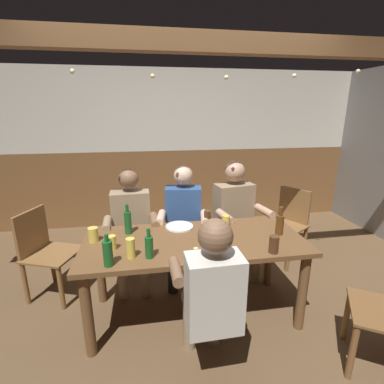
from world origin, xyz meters
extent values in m
plane|color=brown|center=(0.00, 0.00, 0.00)|extent=(7.07, 7.07, 0.00)
cube|color=beige|center=(0.00, 2.35, 1.78)|extent=(5.89, 0.12, 1.20)
cube|color=brown|center=(0.00, 2.35, 0.59)|extent=(5.89, 0.12, 1.18)
cube|color=brown|center=(0.00, 0.32, 2.31)|extent=(5.30, 0.14, 0.16)
cube|color=brown|center=(0.00, 0.05, 0.72)|extent=(1.86, 0.80, 0.04)
cylinder|color=brown|center=(-0.85, -0.27, 0.35)|extent=(0.08, 0.08, 0.70)
cylinder|color=brown|center=(0.85, -0.27, 0.35)|extent=(0.08, 0.08, 0.70)
cylinder|color=brown|center=(-0.85, 0.37, 0.35)|extent=(0.08, 0.08, 0.70)
cylinder|color=brown|center=(0.85, 0.37, 0.35)|extent=(0.08, 0.08, 0.70)
cube|color=#997F60|center=(-0.56, 0.75, 0.73)|extent=(0.40, 0.25, 0.53)
sphere|color=brown|center=(-0.56, 0.75, 1.12)|extent=(0.20, 0.20, 0.20)
cylinder|color=#997F60|center=(-0.44, 0.60, 0.48)|extent=(0.15, 0.43, 0.13)
cylinder|color=#997F60|center=(-0.66, 0.59, 0.48)|extent=(0.15, 0.43, 0.13)
cylinder|color=#997F60|center=(-0.43, 0.39, 0.21)|extent=(0.10, 0.10, 0.42)
cylinder|color=#997F60|center=(-0.65, 0.38, 0.21)|extent=(0.10, 0.10, 0.42)
cylinder|color=brown|center=(-0.32, 0.51, 0.75)|extent=(0.09, 0.28, 0.08)
cylinder|color=#997F60|center=(-0.77, 0.49, 0.75)|extent=(0.09, 0.28, 0.08)
cube|color=#2D4C84|center=(0.00, 0.75, 0.73)|extent=(0.41, 0.27, 0.55)
sphere|color=beige|center=(0.00, 0.75, 1.14)|extent=(0.20, 0.20, 0.20)
cylinder|color=black|center=(0.08, 0.58, 0.48)|extent=(0.20, 0.44, 0.13)
cylinder|color=black|center=(-0.13, 0.61, 0.48)|extent=(0.20, 0.44, 0.13)
cylinder|color=black|center=(0.04, 0.37, 0.21)|extent=(0.10, 0.10, 0.42)
cylinder|color=black|center=(-0.16, 0.40, 0.21)|extent=(0.10, 0.10, 0.42)
cylinder|color=beige|center=(0.18, 0.47, 0.76)|extent=(0.12, 0.29, 0.08)
cylinder|color=beige|center=(-0.26, 0.54, 0.76)|extent=(0.12, 0.29, 0.08)
cube|color=#997F60|center=(0.56, 0.75, 0.74)|extent=(0.45, 0.31, 0.56)
sphere|color=tan|center=(0.56, 0.75, 1.16)|extent=(0.22, 0.22, 0.22)
cylinder|color=#997F60|center=(0.70, 0.65, 0.48)|extent=(0.20, 0.40, 0.13)
cylinder|color=#997F60|center=(0.47, 0.60, 0.48)|extent=(0.20, 0.40, 0.13)
cylinder|color=#997F60|center=(0.73, 0.46, 0.21)|extent=(0.10, 0.10, 0.42)
cylinder|color=#997F60|center=(0.51, 0.41, 0.21)|extent=(0.10, 0.10, 0.42)
cylinder|color=tan|center=(0.84, 0.55, 0.77)|extent=(0.13, 0.29, 0.08)
cylinder|color=tan|center=(0.38, 0.45, 0.77)|extent=(0.13, 0.29, 0.08)
cube|color=silver|center=(0.00, -0.65, 0.71)|extent=(0.35, 0.22, 0.50)
sphere|color=brown|center=(0.00, -0.65, 1.10)|extent=(0.21, 0.21, 0.21)
cylinder|color=#997F60|center=(-0.10, -0.51, 0.48)|extent=(0.14, 0.39, 0.13)
cylinder|color=#997F60|center=(0.09, -0.51, 0.48)|extent=(0.14, 0.39, 0.13)
cylinder|color=#997F60|center=(-0.10, -0.32, 0.21)|extent=(0.10, 0.10, 0.42)
cylinder|color=#997F60|center=(0.09, -0.31, 0.21)|extent=(0.10, 0.10, 0.42)
cylinder|color=brown|center=(-0.21, -0.40, 0.74)|extent=(0.09, 0.28, 0.08)
cylinder|color=brown|center=(0.20, -0.39, 0.74)|extent=(0.09, 0.28, 0.08)
cube|color=brown|center=(1.23, 0.83, 0.45)|extent=(0.61, 0.61, 0.02)
cube|color=brown|center=(1.40, 0.94, 0.67)|extent=(0.24, 0.35, 0.42)
cylinder|color=brown|center=(1.17, 0.57, 0.22)|extent=(0.04, 0.04, 0.44)
cylinder|color=brown|center=(0.97, 0.89, 0.22)|extent=(0.04, 0.04, 0.44)
cylinder|color=brown|center=(1.49, 0.77, 0.22)|extent=(0.04, 0.04, 0.44)
cylinder|color=brown|center=(1.29, 1.10, 0.22)|extent=(0.04, 0.04, 0.44)
cube|color=brown|center=(-1.31, 0.55, 0.45)|extent=(0.57, 0.57, 0.02)
cube|color=brown|center=(-1.50, 0.62, 0.67)|extent=(0.17, 0.38, 0.42)
cylinder|color=brown|center=(-1.07, 0.66, 0.22)|extent=(0.04, 0.04, 0.44)
cylinder|color=brown|center=(-1.20, 0.31, 0.22)|extent=(0.04, 0.04, 0.44)
cylinder|color=brown|center=(-1.42, 0.80, 0.22)|extent=(0.04, 0.04, 0.44)
cylinder|color=brown|center=(-1.56, 0.44, 0.22)|extent=(0.04, 0.04, 0.44)
cylinder|color=brown|center=(0.95, -0.76, 0.22)|extent=(0.04, 0.04, 0.44)
cylinder|color=brown|center=(1.15, -0.44, 0.22)|extent=(0.04, 0.04, 0.44)
cylinder|color=#F9E08C|center=(-0.04, -0.26, 0.78)|extent=(0.04, 0.04, 0.08)
cube|color=#B2B7BC|center=(0.15, -0.15, 0.77)|extent=(0.14, 0.10, 0.05)
cylinder|color=white|center=(-0.10, 0.33, 0.75)|extent=(0.26, 0.26, 0.01)
cylinder|color=#195923|center=(-0.38, -0.19, 0.82)|extent=(0.06, 0.06, 0.17)
cylinder|color=#195923|center=(-0.38, -0.19, 0.94)|extent=(0.03, 0.03, 0.07)
cylinder|color=#195923|center=(-0.56, 0.27, 0.84)|extent=(0.06, 0.06, 0.20)
cylinder|color=#195923|center=(-0.56, 0.27, 0.98)|extent=(0.03, 0.03, 0.07)
cylinder|color=#195923|center=(-0.67, -0.26, 0.83)|extent=(0.07, 0.07, 0.19)
cylinder|color=#195923|center=(-0.67, -0.26, 0.96)|extent=(0.03, 0.03, 0.05)
cylinder|color=#593314|center=(0.75, 0.04, 0.83)|extent=(0.07, 0.07, 0.17)
cylinder|color=#593314|center=(0.75, 0.04, 0.95)|extent=(0.03, 0.03, 0.08)
cylinder|color=#4C2D19|center=(0.18, 0.39, 0.81)|extent=(0.07, 0.07, 0.13)
cylinder|color=#E5C64C|center=(-0.52, -0.17, 0.82)|extent=(0.07, 0.07, 0.15)
cylinder|color=#E5C64C|center=(-0.84, 0.15, 0.80)|extent=(0.08, 0.08, 0.12)
cylinder|color=#E5C64C|center=(-0.67, -0.02, 0.80)|extent=(0.06, 0.06, 0.11)
cylinder|color=#E5C64C|center=(0.34, 0.29, 0.79)|extent=(0.07, 0.07, 0.10)
cylinder|color=#4C2D19|center=(0.56, -0.27, 0.81)|extent=(0.07, 0.07, 0.14)
sphere|color=#F9EAB2|center=(-0.88, 0.27, 2.07)|extent=(0.04, 0.04, 0.04)
sphere|color=#F9EAB2|center=(-0.29, 0.27, 2.05)|extent=(0.04, 0.04, 0.04)
sphere|color=#F9EAB2|center=(0.29, 0.27, 2.05)|extent=(0.04, 0.04, 0.04)
sphere|color=#F9EAB2|center=(0.88, 0.27, 2.07)|extent=(0.04, 0.04, 0.04)
sphere|color=#F9EAB2|center=(1.47, 0.27, 2.12)|extent=(0.04, 0.04, 0.04)
camera|label=1|loc=(-0.38, -2.09, 1.80)|focal=26.38mm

